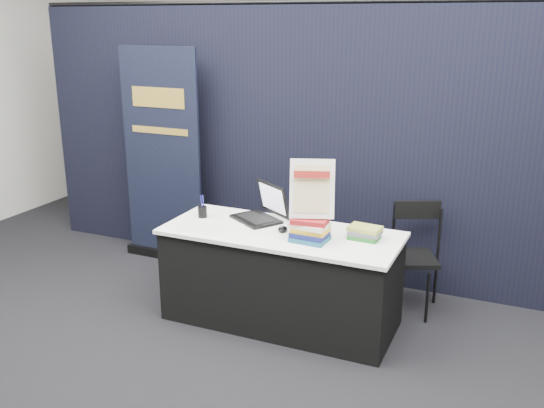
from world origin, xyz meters
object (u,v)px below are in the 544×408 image
(book_stack_short, at_px, (365,233))
(info_sign, at_px, (312,189))
(laptop, at_px, (259,211))
(stacking_chair, at_px, (411,252))
(pullup_banner, at_px, (163,169))
(display_table, at_px, (281,277))
(book_stack_tall, at_px, (310,230))

(book_stack_short, relative_size, info_sign, 0.49)
(laptop, bearing_deg, book_stack_short, 25.87)
(laptop, height_order, stacking_chair, laptop)
(book_stack_short, height_order, pullup_banner, pullup_banner)
(display_table, relative_size, stacking_chair, 2.07)
(book_stack_tall, relative_size, stacking_chair, 0.29)
(laptop, xyz_separation_m, stacking_chair, (1.15, 0.45, -0.33))
(display_table, relative_size, book_stack_tall, 7.21)
(display_table, height_order, book_stack_tall, book_stack_tall)
(stacking_chair, bearing_deg, laptop, 177.02)
(info_sign, height_order, stacking_chair, info_sign)
(book_stack_short, height_order, info_sign, info_sign)
(laptop, relative_size, book_stack_short, 2.25)
(display_table, distance_m, stacking_chair, 1.09)
(book_stack_tall, height_order, pullup_banner, pullup_banner)
(book_stack_tall, bearing_deg, display_table, 158.28)
(book_stack_tall, relative_size, info_sign, 0.58)
(display_table, xyz_separation_m, book_stack_short, (0.63, 0.09, 0.42))
(pullup_banner, xyz_separation_m, stacking_chair, (2.42, -0.10, -0.43))
(display_table, xyz_separation_m, book_stack_tall, (0.27, -0.11, 0.46))
(laptop, bearing_deg, info_sign, 5.74)
(book_stack_short, bearing_deg, laptop, 173.07)
(info_sign, height_order, pullup_banner, pullup_banner)
(book_stack_tall, distance_m, stacking_chair, 1.03)
(laptop, bearing_deg, book_stack_tall, 3.28)
(pullup_banner, bearing_deg, laptop, -23.32)
(stacking_chair, bearing_deg, pullup_banner, 153.01)
(display_table, distance_m, info_sign, 0.80)
(book_stack_tall, xyz_separation_m, info_sign, (0.00, 0.03, 0.29))
(laptop, height_order, info_sign, info_sign)
(book_stack_short, xyz_separation_m, info_sign, (-0.36, -0.17, 0.33))
(display_table, height_order, laptop, laptop)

